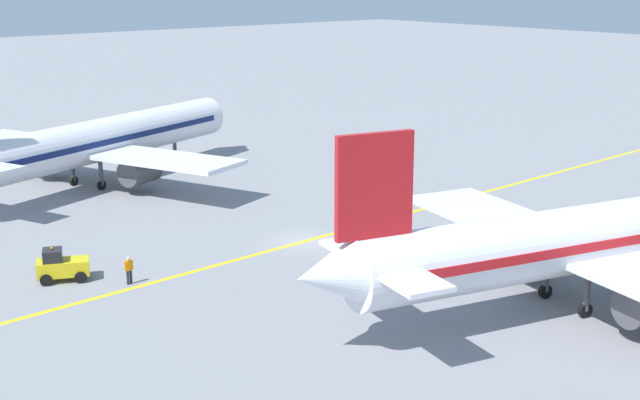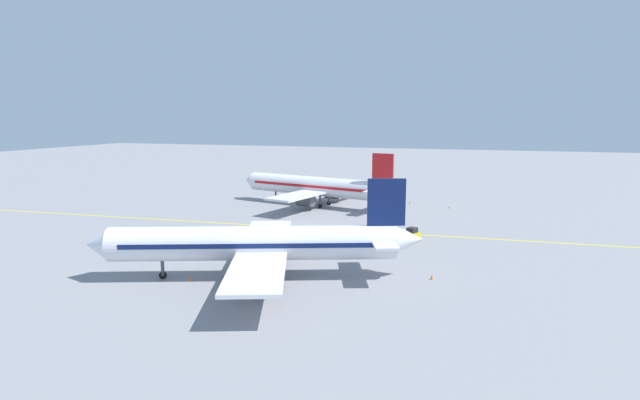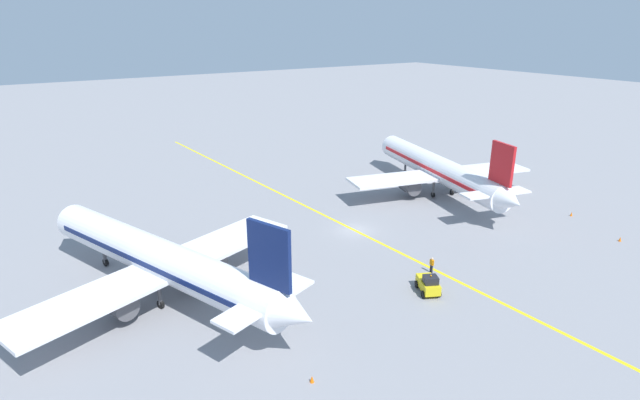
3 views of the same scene
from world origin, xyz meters
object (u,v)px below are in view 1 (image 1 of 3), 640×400
(baggage_tug_white, at_px, (61,266))
(traffic_cone_by_wingtip, at_px, (147,165))
(airplane_at_gate, at_px, (98,142))
(airplane_adjacent_stand, at_px, (591,239))
(ground_crew_worker, at_px, (129,269))

(baggage_tug_white, relative_size, traffic_cone_by_wingtip, 6.10)
(airplane_at_gate, xyz_separation_m, baggage_tug_white, (21.03, -13.10, -2.81))
(airplane_at_gate, xyz_separation_m, traffic_cone_by_wingtip, (-3.14, 6.24, -3.43))
(airplane_adjacent_stand, distance_m, traffic_cone_by_wingtip, 46.49)
(airplane_at_gate, distance_m, baggage_tug_white, 24.93)
(baggage_tug_white, bearing_deg, ground_crew_worker, 40.83)
(baggage_tug_white, xyz_separation_m, traffic_cone_by_wingtip, (-24.16, 19.34, -0.63))
(baggage_tug_white, height_order, ground_crew_worker, baggage_tug_white)
(traffic_cone_by_wingtip, bearing_deg, baggage_tug_white, -38.68)
(airplane_at_gate, height_order, traffic_cone_by_wingtip, airplane_at_gate)
(airplane_adjacent_stand, distance_m, ground_crew_worker, 26.20)
(airplane_at_gate, height_order, ground_crew_worker, airplane_at_gate)
(airplane_at_gate, distance_m, traffic_cone_by_wingtip, 7.78)
(airplane_at_gate, height_order, baggage_tug_white, airplane_at_gate)
(airplane_adjacent_stand, bearing_deg, baggage_tug_white, -137.22)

